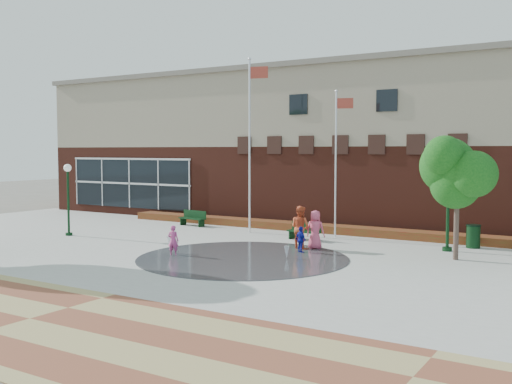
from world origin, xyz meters
The scene contains 20 objects.
ground centered at (0.00, 0.00, 0.00)m, with size 120.00×120.00×0.00m, color #666056.
plaza_concrete centered at (0.00, 4.00, 0.00)m, with size 46.00×18.00×0.01m, color #A8A8A0.
paver_band centered at (0.00, -7.00, 0.00)m, with size 46.00×6.00×0.01m, color brown.
splash_pad centered at (0.00, 3.00, 0.00)m, with size 8.40×8.40×0.01m, color #383A3D.
library_building centered at (0.00, 17.48, 4.64)m, with size 44.40×10.40×9.20m.
flower_bed centered at (0.00, 11.60, 0.00)m, with size 26.00×1.20×0.40m, color maroon.
flagpole_left centered at (-3.72, 9.49, 5.04)m, with size 1.03×0.36×9.05m.
flagpole_right centered at (0.74, 10.34, 4.05)m, with size 0.85×0.36×7.25m.
lamp_left centered at (-10.94, 3.78, 2.24)m, with size 0.38×0.38×3.61m.
lamp_right centered at (6.47, 9.02, 2.64)m, with size 0.45×0.45×4.25m.
bench_left centered at (-7.99, 10.09, 0.29)m, with size 1.81×0.73×0.89m.
bench_mid centered at (-0.14, 8.59, 0.28)m, with size 1.78×0.77×0.87m.
trash_can centered at (7.23, 10.45, 0.53)m, with size 0.64×0.64×1.04m.
tree_mid centered at (7.26, 7.13, 3.51)m, with size 2.85×2.85×4.82m.
water_jet_a centered at (-3.16, 2.38, 0.00)m, with size 0.35×0.35×0.68m, color white.
water_jet_b centered at (1.52, 3.83, 0.00)m, with size 0.22×0.22×0.49m, color white.
child_splash centered at (-2.78, 2.08, 0.63)m, with size 0.46×0.30×1.25m, color #C74285.
adult_red centered at (0.86, 6.28, 0.95)m, with size 0.92×0.72×1.89m, color #CD512C.
adult_pink centered at (1.45, 6.54, 0.85)m, with size 0.83×0.54×1.70m, color #D94E70.
child_blue centered at (1.36, 5.36, 0.56)m, with size 0.66×0.27×1.12m, color #151BA2.
Camera 1 is at (12.76, -16.72, 4.30)m, focal length 42.00 mm.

